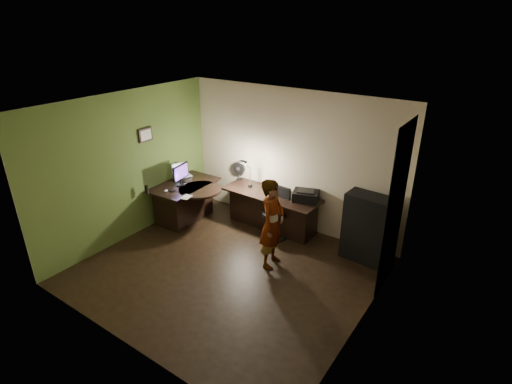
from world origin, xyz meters
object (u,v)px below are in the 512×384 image
Objects in this scene: desk_left at (186,202)px; monitor at (180,177)px; person at (272,224)px; office_chair at (274,214)px; cabinet at (368,229)px; desk_right at (271,211)px.

monitor is (-0.01, -0.08, 0.56)m from desk_left.
desk_left is 0.88× the size of person.
office_chair is at bearing 21.61° from person.
monitor is at bearing 74.76° from person.
person is at bearing -136.10° from cabinet.
person reaches higher than cabinet.
desk_right is at bearing 20.72° from desk_left.
monitor reaches higher than desk_left.
person is at bearing -54.84° from desk_right.
person reaches higher than monitor.
desk_left is at bearing -165.34° from cabinet.
monitor is at bearing -161.22° from office_chair.
office_chair is at bearing -43.84° from desk_right.
person is at bearing -57.12° from office_chair.
cabinet reaches higher than monitor.
person is (-1.25, -1.04, 0.17)m from cabinet.
cabinet reaches higher than desk_right.
cabinet reaches higher than office_chair.
office_chair is (1.86, 0.52, -0.47)m from monitor.
cabinet is 0.77× the size of person.
person is (2.32, -0.29, -0.18)m from monitor.
desk_left is 3.63m from cabinet.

